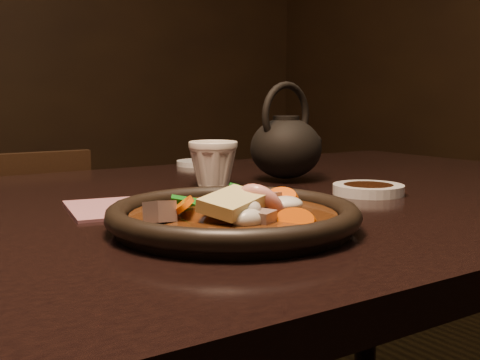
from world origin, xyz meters
TOP-DOWN VIEW (x-y plane):
  - table at (0.00, 0.00)m, footprint 1.60×0.90m
  - chair at (-0.17, 0.66)m, footprint 0.38×0.38m
  - plate at (-0.09, -0.19)m, footprint 0.30×0.30m
  - stirfry at (-0.09, -0.19)m, footprint 0.22×0.19m
  - soy_dish at (0.23, -0.10)m, footprint 0.11×0.11m
  - saucer_right at (0.21, 0.39)m, footprint 0.11×0.11m
  - tea_cup at (0.06, 0.11)m, footprint 0.11×0.10m
  - napkin at (-0.14, 0.00)m, footprint 0.18×0.18m
  - teapot at (0.21, 0.10)m, footprint 0.16×0.13m

SIDE VIEW (x-z plane):
  - chair at x=-0.17m, z-range 0.03..0.82m
  - table at x=0.00m, z-range 0.30..1.05m
  - napkin at x=-0.14m, z-range 0.75..0.75m
  - saucer_right at x=0.21m, z-range 0.75..0.76m
  - soy_dish at x=0.23m, z-range 0.75..0.77m
  - plate at x=-0.09m, z-range 0.75..0.78m
  - stirfry at x=-0.09m, z-range 0.74..0.80m
  - tea_cup at x=0.06m, z-range 0.75..0.83m
  - teapot at x=0.21m, z-range 0.73..0.90m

